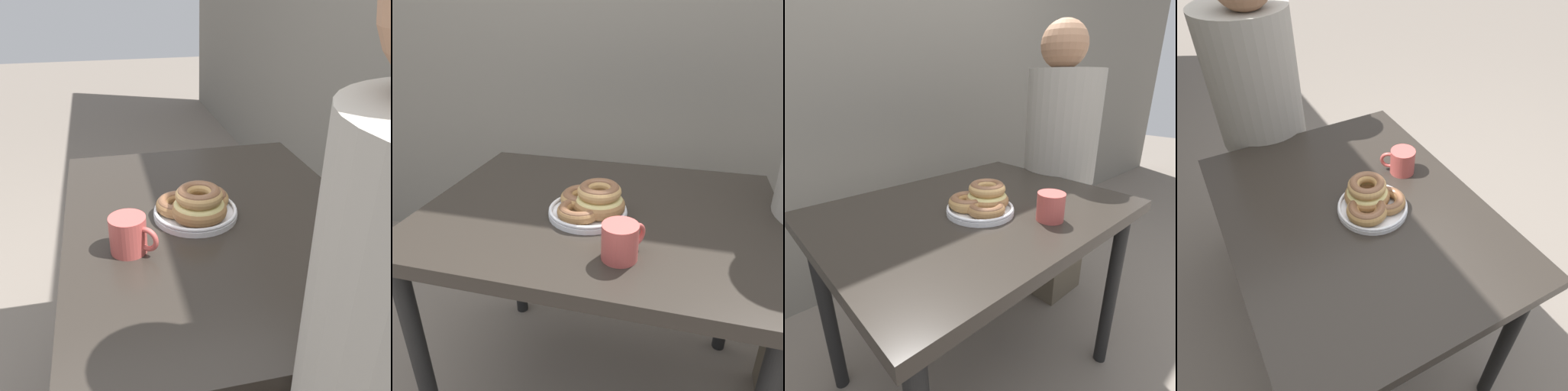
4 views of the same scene
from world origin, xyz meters
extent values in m
cube|color=slate|center=(0.00, 1.12, 1.30)|extent=(8.00, 0.05, 2.60)
cube|color=#28231E|center=(0.00, 0.21, 0.73)|extent=(1.00, 0.77, 0.04)
cylinder|color=black|center=(0.44, -0.11, 0.36)|extent=(0.05, 0.05, 0.71)
cylinder|color=black|center=(-0.44, 0.53, 0.36)|extent=(0.05, 0.05, 0.71)
cylinder|color=black|center=(0.44, 0.53, 0.36)|extent=(0.05, 0.05, 0.71)
cylinder|color=white|center=(-0.02, 0.16, 0.76)|extent=(0.22, 0.22, 0.01)
torus|color=white|center=(-0.02, 0.16, 0.77)|extent=(0.22, 0.22, 0.01)
torus|color=#9E7042|center=(0.01, 0.16, 0.79)|extent=(0.19, 0.19, 0.04)
torus|color=#E0D17F|center=(0.01, 0.16, 0.80)|extent=(0.18, 0.18, 0.03)
torus|color=#B2844C|center=(-0.05, 0.19, 0.79)|extent=(0.17, 0.17, 0.04)
torus|color=brown|center=(-0.05, 0.19, 0.80)|extent=(0.16, 0.16, 0.03)
torus|color=#9E7042|center=(-0.04, 0.12, 0.79)|extent=(0.16, 0.16, 0.03)
torus|color=brown|center=(-0.04, 0.12, 0.79)|extent=(0.15, 0.15, 0.03)
torus|color=tan|center=(0.01, 0.16, 0.83)|extent=(0.15, 0.15, 0.04)
torus|color=brown|center=(0.01, 0.16, 0.84)|extent=(0.14, 0.14, 0.03)
cylinder|color=#B74C47|center=(0.10, -0.02, 0.80)|extent=(0.08, 0.08, 0.09)
cylinder|color=#382114|center=(0.10, -0.02, 0.84)|extent=(0.07, 0.07, 0.00)
torus|color=#B74C47|center=(0.13, 0.01, 0.80)|extent=(0.05, 0.05, 0.06)
cube|color=brown|center=(0.71, 0.32, 0.35)|extent=(0.28, 0.20, 0.69)
cylinder|color=gray|center=(0.64, 0.31, 0.95)|extent=(0.34, 0.34, 0.51)
sphere|color=#A37556|center=(0.58, 0.30, 1.30)|extent=(0.20, 0.20, 0.20)
camera|label=1|loc=(0.94, -0.06, 1.32)|focal=40.00mm
camera|label=2|loc=(0.21, -0.74, 1.25)|focal=35.00mm
camera|label=3|loc=(-0.63, -0.51, 1.15)|focal=28.00mm
camera|label=4|loc=(-0.78, 0.56, 1.58)|focal=35.00mm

